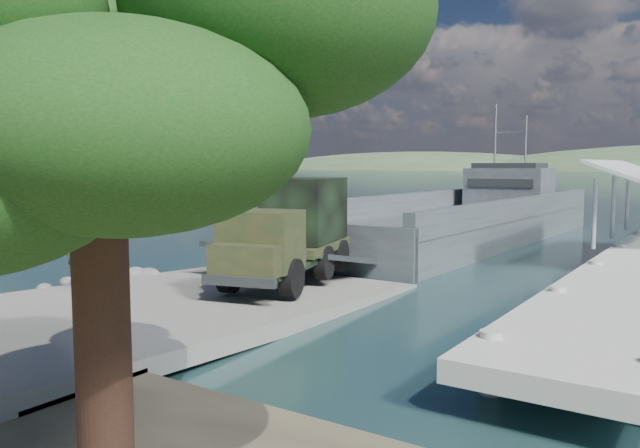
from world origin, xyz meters
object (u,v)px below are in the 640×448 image
Objects in this scene: military_truck at (292,230)px; soldier at (76,266)px; landing_craft at (456,228)px; overhang_tree at (100,110)px.

soldier is (-5.23, -5.91, -1.09)m from military_truck.
overhang_tree is (8.98, -34.09, 4.76)m from landing_craft.
overhang_tree is at bearing -65.47° from soldier.
overhang_tree is at bearing -76.17° from military_truck.
military_truck is 5.09× the size of soldier.
landing_craft is at bearing 48.33° from soldier.
military_truck reaches higher than soldier.
overhang_tree reaches higher than soldier.
landing_craft is at bearing 104.75° from overhang_tree.
military_truck is at bearing 16.51° from soldier.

